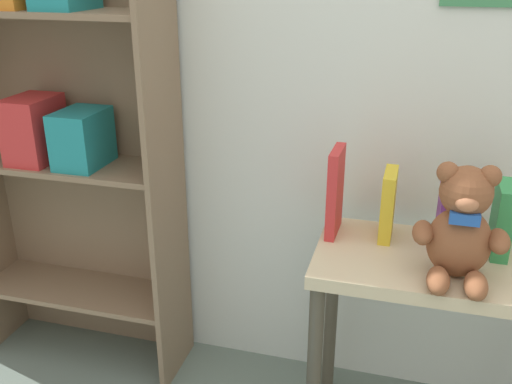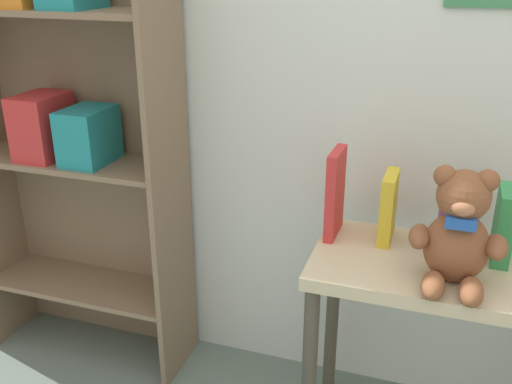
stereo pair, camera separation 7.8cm
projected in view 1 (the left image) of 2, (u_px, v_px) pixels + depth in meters
wall_back at (398, 0)px, 1.57m from camera, size 4.80×0.07×2.50m
bookshelf_side at (67, 131)px, 1.84m from camera, size 0.73×0.26×1.48m
display_table at (434, 296)px, 1.53m from camera, size 0.64×0.37×0.63m
teddy_bear at (461, 228)px, 1.35m from camera, size 0.22×0.20×0.29m
book_standing_red at (335, 192)px, 1.59m from camera, size 0.03×0.13×0.25m
book_standing_yellow at (388, 204)px, 1.58m from camera, size 0.04×0.13×0.19m
book_standing_purple at (443, 213)px, 1.53m from camera, size 0.03×0.11×0.19m
book_standing_green at (502, 220)px, 1.48m from camera, size 0.04×0.13×0.19m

